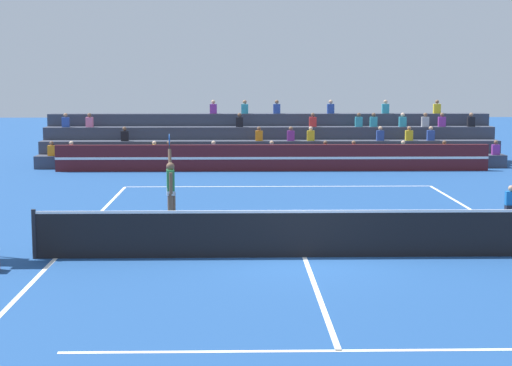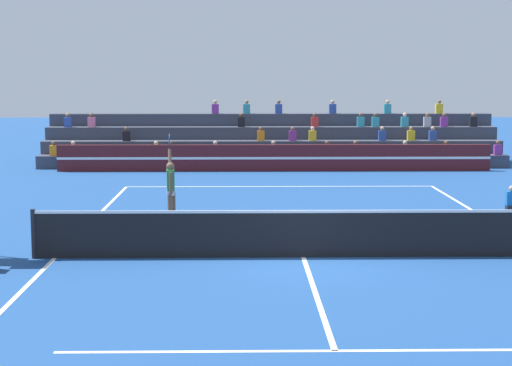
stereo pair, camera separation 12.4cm
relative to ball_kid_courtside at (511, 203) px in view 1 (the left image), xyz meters
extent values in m
plane|color=navy|center=(-6.41, -5.67, -0.33)|extent=(120.00, 120.00, 0.00)
cube|color=white|center=(-6.41, 6.23, -0.33)|extent=(11.00, 0.10, 0.01)
cube|color=white|center=(-11.91, -5.67, -0.33)|extent=(0.10, 23.80, 0.01)
cube|color=white|center=(-6.41, -12.09, -0.33)|extent=(8.25, 0.10, 0.01)
cube|color=white|center=(-6.41, 0.76, -0.33)|extent=(8.25, 0.10, 0.01)
cube|color=white|center=(-6.41, -5.67, -0.33)|extent=(0.10, 12.85, 0.01)
cylinder|color=black|center=(-12.36, -5.67, 0.22)|extent=(0.10, 0.10, 1.10)
cube|color=black|center=(-6.41, -5.67, 0.17)|extent=(11.90, 0.02, 1.00)
cube|color=white|center=(-6.41, -5.67, 0.70)|extent=(11.90, 0.04, 0.06)
cube|color=#51191E|center=(-6.41, 11.13, 0.22)|extent=(18.00, 0.24, 1.10)
cube|color=white|center=(-6.41, 11.00, 0.22)|extent=(18.00, 0.02, 0.10)
cube|color=#383D4C|center=(-6.41, 12.40, -0.06)|extent=(20.19, 0.95, 0.55)
cube|color=orange|center=(1.03, 12.23, 0.44)|extent=(0.32, 0.22, 0.44)
sphere|color=brown|center=(1.03, 12.23, 0.76)|extent=(0.18, 0.18, 0.18)
cube|color=yellow|center=(-11.43, 12.23, 0.44)|extent=(0.32, 0.22, 0.44)
sphere|color=beige|center=(-11.43, 12.23, 0.76)|extent=(0.18, 0.18, 0.18)
cube|color=red|center=(-2.89, 12.23, 0.44)|extent=(0.32, 0.22, 0.44)
sphere|color=brown|center=(-2.89, 12.23, 0.76)|extent=(0.18, 0.18, 0.18)
cube|color=orange|center=(-15.80, 12.23, 0.44)|extent=(0.32, 0.22, 0.44)
sphere|color=brown|center=(-15.80, 12.23, 0.76)|extent=(0.18, 0.18, 0.18)
cube|color=black|center=(-10.81, 12.23, 0.44)|extent=(0.32, 0.22, 0.44)
sphere|color=brown|center=(-10.81, 12.23, 0.76)|extent=(0.18, 0.18, 0.18)
cube|color=red|center=(-4.11, 12.23, 0.44)|extent=(0.32, 0.22, 0.44)
sphere|color=brown|center=(-4.11, 12.23, 0.76)|extent=(0.18, 0.18, 0.18)
cube|color=#2D4CA5|center=(-8.90, 12.23, 0.44)|extent=(0.32, 0.22, 0.44)
sphere|color=beige|center=(-8.90, 12.23, 0.76)|extent=(0.18, 0.18, 0.18)
cube|color=purple|center=(3.26, 12.23, 0.44)|extent=(0.32, 0.22, 0.44)
sphere|color=brown|center=(3.26, 12.23, 0.76)|extent=(0.18, 0.18, 0.18)
cube|color=teal|center=(-0.76, 12.23, 0.44)|extent=(0.32, 0.22, 0.44)
sphere|color=beige|center=(-0.76, 12.23, 0.76)|extent=(0.18, 0.18, 0.18)
cube|color=red|center=(-14.96, 12.23, 0.44)|extent=(0.32, 0.22, 0.44)
sphere|color=beige|center=(-14.96, 12.23, 0.76)|extent=(0.18, 0.18, 0.18)
cube|color=#2D4CA5|center=(-6.42, 12.23, 0.44)|extent=(0.32, 0.22, 0.44)
sphere|color=tan|center=(-6.42, 12.23, 0.76)|extent=(0.18, 0.18, 0.18)
cube|color=#383D4C|center=(-6.41, 13.35, 0.22)|extent=(20.19, 0.95, 1.10)
cube|color=black|center=(-12.81, 13.18, 0.99)|extent=(0.32, 0.22, 0.44)
sphere|color=brown|center=(-12.81, 13.18, 1.31)|extent=(0.18, 0.18, 0.18)
cube|color=#2D4CA5|center=(-1.59, 13.18, 0.99)|extent=(0.32, 0.22, 0.44)
sphere|color=tan|center=(-1.59, 13.18, 1.31)|extent=(0.18, 0.18, 0.18)
cube|color=yellow|center=(-0.32, 13.18, 0.99)|extent=(0.32, 0.22, 0.44)
sphere|color=#9E7051|center=(-0.32, 13.18, 1.31)|extent=(0.18, 0.18, 0.18)
cube|color=#2D4CA5|center=(0.64, 13.18, 0.99)|extent=(0.32, 0.22, 0.44)
sphere|color=tan|center=(0.64, 13.18, 1.31)|extent=(0.18, 0.18, 0.18)
cube|color=orange|center=(-6.93, 13.18, 0.99)|extent=(0.32, 0.22, 0.44)
sphere|color=brown|center=(-6.93, 13.18, 1.31)|extent=(0.18, 0.18, 0.18)
cube|color=yellow|center=(-4.66, 13.18, 0.99)|extent=(0.32, 0.22, 0.44)
sphere|color=beige|center=(-4.66, 13.18, 1.31)|extent=(0.18, 0.18, 0.18)
cube|color=purple|center=(-5.53, 13.18, 0.99)|extent=(0.32, 0.22, 0.44)
sphere|color=brown|center=(-5.53, 13.18, 1.31)|extent=(0.18, 0.18, 0.18)
cube|color=#383D4C|center=(-6.41, 14.30, 0.49)|extent=(20.19, 0.95, 1.65)
cube|color=#B2B2B7|center=(0.59, 14.13, 1.54)|extent=(0.32, 0.22, 0.44)
sphere|color=brown|center=(0.59, 14.13, 1.86)|extent=(0.18, 0.18, 0.18)
cube|color=black|center=(2.67, 14.13, 1.54)|extent=(0.32, 0.22, 0.44)
sphere|color=#9E7051|center=(2.67, 14.13, 1.86)|extent=(0.18, 0.18, 0.18)
cube|color=purple|center=(1.35, 14.13, 1.54)|extent=(0.32, 0.22, 0.44)
sphere|color=brown|center=(1.35, 14.13, 1.86)|extent=(0.18, 0.18, 0.18)
cube|color=teal|center=(-2.41, 14.13, 1.54)|extent=(0.32, 0.22, 0.44)
sphere|color=brown|center=(-2.41, 14.13, 1.86)|extent=(0.18, 0.18, 0.18)
cube|color=teal|center=(-1.75, 14.13, 1.54)|extent=(0.32, 0.22, 0.44)
sphere|color=brown|center=(-1.75, 14.13, 1.86)|extent=(0.18, 0.18, 0.18)
cube|color=#2D4CA5|center=(-15.55, 14.13, 1.54)|extent=(0.32, 0.22, 0.44)
sphere|color=#9E7051|center=(-15.55, 14.13, 1.86)|extent=(0.18, 0.18, 0.18)
cube|color=black|center=(-7.78, 14.13, 1.54)|extent=(0.32, 0.22, 0.44)
sphere|color=brown|center=(-7.78, 14.13, 1.86)|extent=(0.18, 0.18, 0.18)
cube|color=pink|center=(-14.49, 14.13, 1.54)|extent=(0.32, 0.22, 0.44)
sphere|color=brown|center=(-14.49, 14.13, 1.86)|extent=(0.18, 0.18, 0.18)
cube|color=teal|center=(-0.43, 14.13, 1.54)|extent=(0.32, 0.22, 0.44)
sphere|color=beige|center=(-0.43, 14.13, 1.86)|extent=(0.18, 0.18, 0.18)
cube|color=red|center=(-4.48, 14.13, 1.54)|extent=(0.32, 0.22, 0.44)
sphere|color=brown|center=(-4.48, 14.13, 1.86)|extent=(0.18, 0.18, 0.18)
cube|color=#383D4C|center=(-6.41, 15.25, 0.77)|extent=(20.19, 0.95, 2.20)
cube|color=teal|center=(-1.05, 15.08, 2.09)|extent=(0.32, 0.22, 0.44)
sphere|color=tan|center=(-1.05, 15.08, 2.41)|extent=(0.18, 0.18, 0.18)
cube|color=teal|center=(-7.54, 15.08, 2.09)|extent=(0.32, 0.22, 0.44)
sphere|color=#9E7051|center=(-7.54, 15.08, 2.41)|extent=(0.18, 0.18, 0.18)
cube|color=yellow|center=(1.33, 15.08, 2.09)|extent=(0.32, 0.22, 0.44)
sphere|color=brown|center=(1.33, 15.08, 2.41)|extent=(0.18, 0.18, 0.18)
cube|color=#2D4CA5|center=(-6.07, 15.08, 2.09)|extent=(0.32, 0.22, 0.44)
sphere|color=brown|center=(-6.07, 15.08, 2.41)|extent=(0.18, 0.18, 0.18)
cube|color=purple|center=(-8.98, 15.08, 2.09)|extent=(0.32, 0.22, 0.44)
sphere|color=tan|center=(-8.98, 15.08, 2.41)|extent=(0.18, 0.18, 0.18)
cube|color=#2D4CA5|center=(-3.58, 15.08, 2.09)|extent=(0.32, 0.22, 0.44)
sphere|color=tan|center=(-3.58, 15.08, 2.41)|extent=(0.18, 0.18, 0.18)
cube|color=black|center=(0.00, 0.00, -0.27)|extent=(0.28, 0.36, 0.12)
cube|color=black|center=(0.00, 0.00, -0.15)|extent=(0.28, 0.24, 0.18)
cube|color=#1966B2|center=(0.00, 0.00, 0.14)|extent=(0.30, 0.18, 0.40)
sphere|color=tan|center=(0.00, 0.00, 0.43)|extent=(0.17, 0.17, 0.17)
cylinder|color=brown|center=(-9.68, -1.79, 0.12)|extent=(0.14, 0.14, 0.90)
cylinder|color=brown|center=(-9.62, -1.56, 0.12)|extent=(0.14, 0.14, 0.90)
cube|color=white|center=(-9.67, -1.68, 0.61)|extent=(0.23, 0.34, 0.20)
cube|color=#338C4C|center=(-9.67, -1.68, 0.91)|extent=(0.24, 0.38, 0.56)
sphere|color=brown|center=(-9.67, -1.68, 1.27)|extent=(0.22, 0.22, 0.22)
cube|color=white|center=(-9.72, -1.79, -0.29)|extent=(0.27, 0.15, 0.09)
cube|color=white|center=(-9.66, -1.56, -0.29)|extent=(0.27, 0.15, 0.09)
cylinder|color=brown|center=(-9.64, -1.92, 0.85)|extent=(0.09, 0.09, 0.56)
cylinder|color=brown|center=(-9.71, -1.35, 1.41)|extent=(0.12, 0.32, 0.59)
cylinder|color=black|center=(-9.72, -1.20, 1.78)|extent=(0.04, 0.12, 0.22)
torus|color=#1E4C99|center=(-9.73, -1.13, 1.94)|extent=(0.07, 0.40, 0.40)
sphere|color=#C6DB33|center=(-6.70, -0.61, -0.30)|extent=(0.07, 0.07, 0.07)
camera|label=1|loc=(-7.91, -24.22, 3.73)|focal=60.00mm
camera|label=2|loc=(-7.78, -24.22, 3.73)|focal=60.00mm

